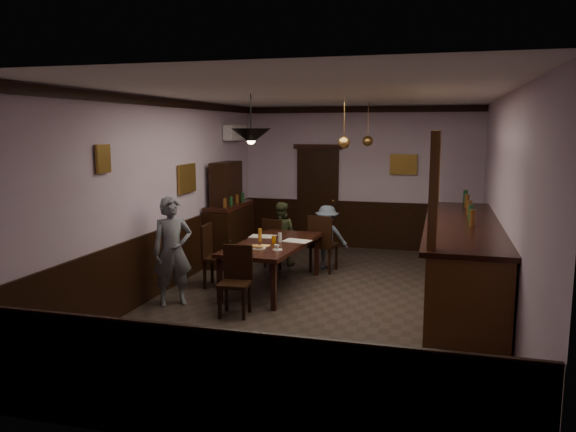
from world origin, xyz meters
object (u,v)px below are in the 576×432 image
(person_standing, at_px, (172,251))
(person_seated_left, at_px, (281,233))
(dining_table, at_px, (272,246))
(pendant_iron, at_px, (251,136))
(chair_far_right, at_px, (322,241))
(chair_side, at_px, (214,253))
(coffee_cup, at_px, (277,247))
(pendant_brass_mid, at_px, (344,143))
(bar_counter, at_px, (461,260))
(pendant_brass_far, at_px, (368,141))
(soda_can, at_px, (274,240))
(chair_near, at_px, (236,277))
(person_seated_right, at_px, (327,237))
(chair_far_left, at_px, (275,241))
(sideboard, at_px, (229,222))

(person_standing, xyz_separation_m, person_seated_left, (0.82, 2.74, -0.19))
(dining_table, xyz_separation_m, pendant_iron, (-0.06, -0.80, 1.73))
(chair_far_right, relative_size, chair_side, 1.01)
(dining_table, relative_size, coffee_cup, 28.42)
(coffee_cup, relative_size, pendant_brass_mid, 0.10)
(bar_counter, xyz_separation_m, pendant_brass_far, (-1.69, 2.29, 1.67))
(chair_far_right, height_order, soda_can, chair_far_right)
(person_standing, xyz_separation_m, pendant_brass_mid, (2.12, 2.01, 1.51))
(coffee_cup, bearing_deg, person_standing, -151.69)
(chair_near, xyz_separation_m, person_standing, (-1.03, 0.16, 0.27))
(dining_table, height_order, chair_far_right, chair_far_right)
(chair_near, bearing_deg, coffee_cup, 59.78)
(person_seated_right, bearing_deg, chair_far_right, 74.78)
(coffee_cup, bearing_deg, person_seated_right, 85.31)
(chair_far_right, relative_size, person_seated_left, 0.86)
(dining_table, distance_m, pendant_brass_mid, 2.07)
(chair_far_right, distance_m, person_seated_right, 0.28)
(soda_can, bearing_deg, pendant_brass_far, 64.80)
(chair_side, relative_size, person_standing, 0.64)
(chair_far_left, distance_m, soda_can, 1.47)
(chair_far_right, xyz_separation_m, chair_near, (-0.67, -2.54, -0.04))
(pendant_brass_far, bearing_deg, soda_can, -115.20)
(person_standing, relative_size, pendant_brass_mid, 1.94)
(chair_far_left, height_order, person_seated_left, person_seated_left)
(bar_counter, distance_m, pendant_brass_far, 3.30)
(person_standing, relative_size, person_seated_left, 1.33)
(chair_far_right, height_order, coffee_cup, chair_far_right)
(chair_side, xyz_separation_m, person_seated_left, (0.62, 1.72, 0.04))
(dining_table, bearing_deg, chair_far_left, 105.24)
(chair_far_left, height_order, pendant_iron, pendant_iron)
(chair_side, relative_size, coffee_cup, 12.68)
(chair_far_left, xyz_separation_m, chair_side, (-0.59, -1.44, 0.05))
(chair_far_right, height_order, chair_side, chair_far_right)
(person_seated_left, height_order, coffee_cup, person_seated_left)
(dining_table, relative_size, soda_can, 18.95)
(chair_far_left, relative_size, chair_far_right, 0.89)
(dining_table, relative_size, sideboard, 1.19)
(chair_near, bearing_deg, sideboard, 107.82)
(pendant_iron, bearing_deg, person_seated_left, 96.20)
(sideboard, relative_size, pendant_brass_far, 2.36)
(dining_table, xyz_separation_m, person_seated_left, (-0.32, 1.58, -0.09))
(chair_near, relative_size, pendant_brass_mid, 1.17)
(soda_can, bearing_deg, chair_far_right, 68.83)
(person_seated_left, bearing_deg, coffee_cup, 105.49)
(coffee_cup, bearing_deg, soda_can, 116.55)
(person_standing, height_order, sideboard, sideboard)
(person_standing, distance_m, person_seated_right, 3.18)
(dining_table, height_order, bar_counter, bar_counter)
(chair_far_right, relative_size, pendant_brass_far, 1.27)
(person_standing, xyz_separation_m, coffee_cup, (1.38, 0.61, 0.01))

